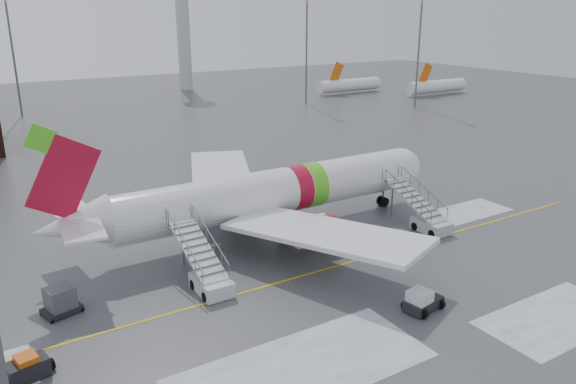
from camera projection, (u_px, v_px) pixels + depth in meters
ground at (296, 270)px, 40.76m from camera, size 260.00×260.00×0.00m
airliner at (266, 194)px, 46.65m from camera, size 35.03×32.97×11.18m
airstair_fwd at (425, 217)px, 48.12m from camera, size 2.05×7.70×3.48m
airstair_aft at (207, 273)px, 37.91m from camera, size 2.05×7.70×3.48m
pushback_tug at (422, 301)px, 35.16m from camera, size 2.75×2.24×1.46m
uld_container at (61, 301)px, 34.74m from camera, size 2.49×2.07×1.77m
baggage_tractor at (28, 369)px, 28.65m from camera, size 2.69×1.56×1.34m
control_tower at (182, 6)px, 126.72m from camera, size 6.40×6.40×30.00m
light_mast_far_ne at (307, 32)px, 107.61m from camera, size 1.20×1.20×24.25m
light_mast_far_n at (10, 35)px, 95.46m from camera, size 1.20×1.20×24.25m
light_mast_far_e at (420, 33)px, 104.32m from camera, size 1.20×1.20×24.25m
distant_aircraft at (378, 95)px, 123.79m from camera, size 35.00×18.00×8.00m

